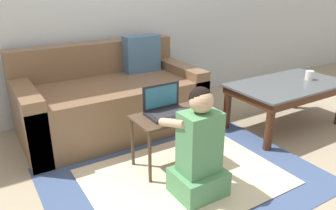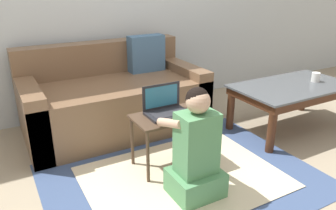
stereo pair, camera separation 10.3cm
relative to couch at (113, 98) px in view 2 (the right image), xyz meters
The scene contains 9 objects.
ground_plane 1.05m from the couch, 81.35° to the right, with size 16.00×16.00×0.00m, color gray.
area_rug 1.13m from the couch, 83.92° to the right, with size 1.90×1.43×0.01m.
couch is the anchor object (origin of this frame).
coffee_table 1.68m from the couch, 30.30° to the right, with size 1.12×0.63×0.44m.
laptop_desk 0.89m from the couch, 82.52° to the right, with size 0.54×0.32×0.42m.
laptop 0.87m from the couch, 82.76° to the right, with size 0.31×0.20×0.21m.
computer_mouse 0.99m from the couch, 69.70° to the right, with size 0.08×0.11×0.04m.
person_seated 1.29m from the couch, 86.22° to the right, with size 0.33×0.42×0.75m.
cup_on_table 1.93m from the couch, 27.04° to the right, with size 0.08×0.08×0.09m.
Camera 2 is at (-1.12, -1.81, 1.35)m, focal length 35.00 mm.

